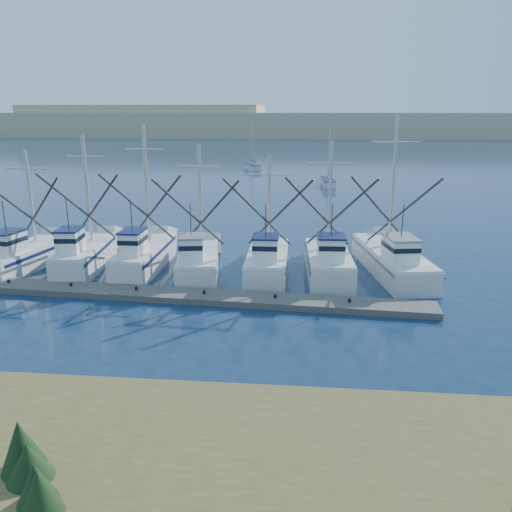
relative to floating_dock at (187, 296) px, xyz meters
The scene contains 6 objects.
ground 10.04m from the floating_dock, 41.32° to the right, with size 500.00×500.00×0.00m, color #0D253D.
floating_dock is the anchor object (origin of this frame).
dune_ridge 203.57m from the floating_dock, 87.88° to the left, with size 360.00×60.00×10.00m, color tan.
trawler_fleet 5.00m from the floating_dock, 81.36° to the left, with size 28.53×9.93×10.02m.
sailboat_near 47.54m from the floating_dock, 77.96° to the left, with size 1.91×6.81×8.10m.
sailboat_far 65.92m from the floating_dock, 92.55° to the left, with size 3.52×5.51×8.10m.
Camera 1 is at (-1.20, -19.24, 10.13)m, focal length 35.00 mm.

